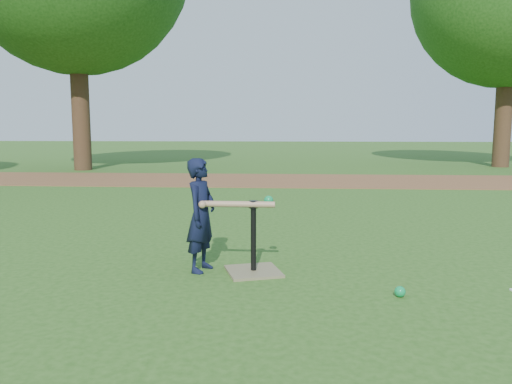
{
  "coord_description": "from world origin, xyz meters",
  "views": [
    {
      "loc": [
        0.01,
        -3.99,
        1.22
      ],
      "look_at": [
        -0.3,
        0.39,
        0.65
      ],
      "focal_mm": 35.0,
      "sensor_mm": 36.0,
      "label": 1
    }
  ],
  "objects": [
    {
      "name": "ground",
      "position": [
        0.0,
        0.0,
        0.0
      ],
      "size": [
        80.0,
        80.0,
        0.0
      ],
      "primitive_type": "plane",
      "color": "#285116",
      "rests_on": "ground"
    },
    {
      "name": "dirt_strip",
      "position": [
        0.0,
        7.5,
        0.01
      ],
      "size": [
        24.0,
        3.0,
        0.01
      ],
      "primitive_type": "cube",
      "color": "brown",
      "rests_on": "ground"
    },
    {
      "name": "child",
      "position": [
        -0.75,
        0.12,
        0.48
      ],
      "size": [
        0.31,
        0.4,
        0.97
      ],
      "primitive_type": "imported",
      "rotation": [
        0.0,
        0.0,
        1.31
      ],
      "color": "black",
      "rests_on": "ground"
    },
    {
      "name": "wiffle_ball_ground",
      "position": [
        0.8,
        -0.44,
        0.04
      ],
      "size": [
        0.08,
        0.08,
        0.08
      ],
      "primitive_type": "sphere",
      "color": "#0D9049",
      "rests_on": "ground"
    },
    {
      "name": "batting_tee",
      "position": [
        -0.3,
        0.09,
        0.11
      ],
      "size": [
        0.54,
        0.54,
        0.61
      ],
      "color": "olive",
      "rests_on": "ground"
    },
    {
      "name": "swing_action",
      "position": [
        -0.4,
        0.09,
        0.59
      ],
      "size": [
        0.63,
        0.23,
        0.09
      ],
      "color": "tan",
      "rests_on": "ground"
    }
  ]
}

